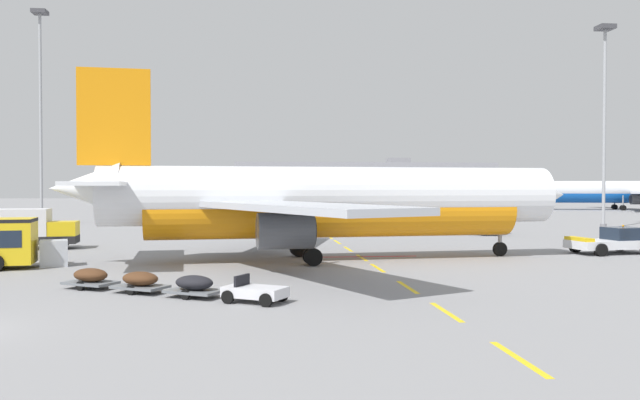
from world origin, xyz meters
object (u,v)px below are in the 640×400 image
Objects in this scene: airliner_foreground at (326,201)px; uld_cargo_container at (54,253)px; apron_light_mast_far at (604,101)px; airliner_mid_left at (612,191)px; baggage_train at (167,283)px; apron_light_mast_near at (41,93)px; pushback_tug at (613,241)px; fuel_service_truck at (468,218)px; catering_truck at (27,228)px.

airliner_foreground is 17.77× the size of uld_cargo_container.
airliner_mid_left is at bearing 59.04° from apron_light_mast_far.
apron_light_mast_near reaches higher than baggage_train.
uld_cargo_container is (-38.32, -3.41, -0.10)m from pushback_tug.
airliner_mid_left is 80.12m from fuel_service_truck.
apron_light_mast_far is (17.96, 6.08, 12.84)m from fuel_service_truck.
catering_truck is (-90.51, -73.06, -2.10)m from airliner_mid_left.
catering_truck is 61.24m from apron_light_mast_far.
airliner_mid_left is at bearing 21.51° from apron_light_mast_near.
uld_cargo_container is at bearing 125.45° from baggage_train.
airliner_mid_left is 65.57m from apron_light_mast_far.
catering_truck is 3.67× the size of uld_cargo_container.
airliner_mid_left reaches higher than fuel_service_truck.
apron_light_mast_far is (66.38, -16.20, -2.24)m from apron_light_mast_near.
catering_truck is at bearing -74.86° from apron_light_mast_near.
fuel_service_truck is at bearing 51.47° from airliner_foreground.
apron_light_mast_far is at bearing 61.74° from pushback_tug.
catering_truck reaches higher than uld_cargo_container.
apron_light_mast_far reaches higher than airliner_foreground.
fuel_service_truck is 43.01m from baggage_train.
apron_light_mast_near reaches higher than uld_cargo_container.
airliner_foreground is 17.34m from uld_cargo_container.
uld_cargo_container is (5.22, -11.30, -0.85)m from catering_truck.
apron_light_mast_far is (52.02, 28.89, 13.68)m from uld_cargo_container.
fuel_service_truck is at bearing 53.11° from baggage_train.
fuel_service_truck is at bearing 102.38° from pushback_tug.
baggage_train is at bearing -126.89° from fuel_service_truck.
airliner_mid_left is 1.42× the size of apron_light_mast_far.
catering_truck is (-22.21, 9.92, -2.30)m from airliner_foreground.
airliner_foreground is 1.06× the size of airliner_mid_left.
airliner_foreground reaches higher than fuel_service_truck.
apron_light_mast_near is at bearing 141.64° from pushback_tug.
uld_cargo_container is at bearing -174.92° from pushback_tug.
airliner_foreground is 55.29m from apron_light_mast_near.
baggage_train is at bearing -54.55° from uld_cargo_container.
apron_light_mast_far is (35.02, 27.51, 10.53)m from airliner_foreground.
airliner_mid_left reaches higher than baggage_train.
airliner_foreground is at bearing -174.57° from pushback_tug.
baggage_train is 14.22m from uld_cargo_container.
apron_light_mast_near reaches higher than airliner_foreground.
pushback_tug is at bearing -77.62° from fuel_service_truck.
uld_cargo_container is at bearing -135.31° from airliner_mid_left.
airliner_mid_left is 123.10m from baggage_train.
airliner_mid_left reaches higher than uld_cargo_container.
airliner_foreground is 1.51× the size of apron_light_mast_far.
airliner_foreground is 45.76m from apron_light_mast_far.
fuel_service_truck reaches higher than baggage_train.
apron_light_mast_far is at bearing 17.08° from catering_truck.
pushback_tug is 93.64m from airliner_mid_left.
apron_light_mast_near reaches higher than fuel_service_truck.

